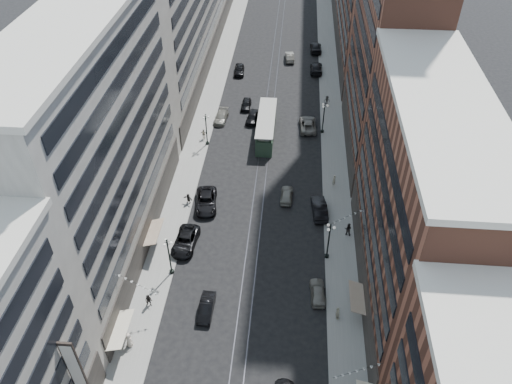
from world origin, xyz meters
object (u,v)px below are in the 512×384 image
(car_11, at_px, (308,124))
(pedestrian_6, at_px, (204,134))
(car_2, at_px, (185,241))
(car_8, at_px, (221,117))
(car_extra_2, at_px, (316,48))
(streetcar, at_px, (266,127))
(car_5, at_px, (206,308))
(car_extra_0, at_px, (287,195))
(car_13, at_px, (246,104))
(car_7, at_px, (206,201))
(car_14, at_px, (290,57))
(pedestrian_5, at_px, (188,199))
(car_12, at_px, (316,68))
(lamppost_sw_mid, at_px, (206,128))
(pedestrian_9, at_px, (327,100))
(lamppost_sw_far, at_px, (169,255))
(car_4, at_px, (318,292))
(lamppost_se_far, at_px, (329,240))
(pedestrian_8, at_px, (334,180))
(lamppost_se_mid, at_px, (324,117))
(pedestrian_2, at_px, (149,301))
(pedestrian_4, at_px, (338,313))
(pedestrian_7, at_px, (348,229))
(car_extra_1, at_px, (252,117))
(pedestrian_1, at_px, (129,340))
(car_9, at_px, (239,70))
(car_10, at_px, (319,208))

(car_11, xyz_separation_m, pedestrian_6, (-16.76, -4.68, 0.24))
(car_2, distance_m, car_8, 29.78)
(car_8, bearing_deg, car_extra_2, 65.41)
(streetcar, relative_size, car_5, 2.93)
(car_extra_0, bearing_deg, car_13, -69.40)
(car_7, relative_size, car_14, 1.28)
(car_2, distance_m, car_11, 32.31)
(car_11, xyz_separation_m, car_extra_0, (-2.88, -18.41, -0.09))
(pedestrian_5, distance_m, car_extra_2, 54.29)
(car_12, bearing_deg, car_2, 71.82)
(car_8, bearing_deg, lamppost_sw_mid, -94.79)
(car_7, bearing_deg, car_12, 62.86)
(pedestrian_9, height_order, car_extra_0, pedestrian_9)
(car_13, bearing_deg, lamppost_sw_far, -95.96)
(car_4, bearing_deg, lamppost_se_far, -104.84)
(pedestrian_8, bearing_deg, car_13, -92.27)
(lamppost_se_mid, bearing_deg, pedestrian_5, -133.94)
(lamppost_se_mid, relative_size, pedestrian_2, 3.25)
(car_4, height_order, pedestrian_5, pedestrian_5)
(pedestrian_2, bearing_deg, pedestrian_5, 90.12)
(pedestrian_4, distance_m, car_8, 43.32)
(pedestrian_7, xyz_separation_m, car_extra_2, (-3.55, 55.68, -0.27))
(car_11, bearing_deg, pedestrian_2, 61.92)
(lamppost_se_mid, height_order, pedestrian_6, lamppost_se_mid)
(pedestrian_6, height_order, car_extra_0, pedestrian_6)
(car_14, bearing_deg, lamppost_sw_far, 72.91)
(car_extra_1, bearing_deg, lamppost_se_far, -62.59)
(car_5, bearing_deg, car_extra_2, 80.63)
(pedestrian_4, bearing_deg, pedestrian_1, 93.18)
(pedestrian_4, bearing_deg, car_2, 52.38)
(car_4, relative_size, car_extra_0, 0.99)
(lamppost_se_mid, xyz_separation_m, pedestrian_7, (2.75, -23.86, -2.00))
(pedestrian_1, relative_size, pedestrian_2, 1.13)
(car_14, relative_size, pedestrian_5, 3.09)
(lamppost_se_far, height_order, car_4, lamppost_se_far)
(car_8, height_order, car_9, car_9)
(lamppost_se_far, distance_m, car_13, 37.55)
(pedestrian_2, bearing_deg, streetcar, 77.03)
(pedestrian_2, bearing_deg, car_9, 89.91)
(car_4, relative_size, pedestrian_8, 2.38)
(lamppost_se_far, xyz_separation_m, pedestrian_5, (-18.72, 8.57, -2.18))
(pedestrian_4, bearing_deg, pedestrian_8, -11.35)
(car_9, height_order, car_12, car_12)
(car_extra_2, bearing_deg, pedestrian_6, 60.80)
(car_5, xyz_separation_m, pedestrian_4, (14.28, 0.19, 0.35))
(pedestrian_5, bearing_deg, car_5, -50.29)
(car_10, bearing_deg, car_11, -91.79)
(lamppost_sw_mid, xyz_separation_m, car_8, (1.21, 7.39, -2.40))
(streetcar, height_order, pedestrian_6, streetcar)
(lamppost_se_mid, bearing_deg, pedestrian_9, 84.00)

